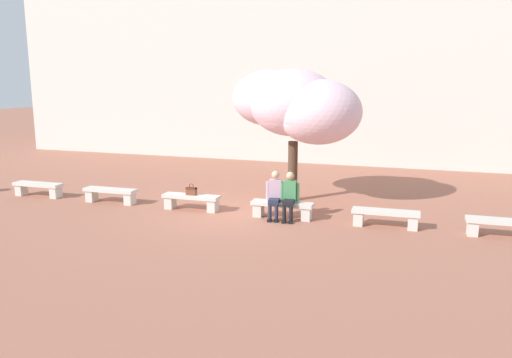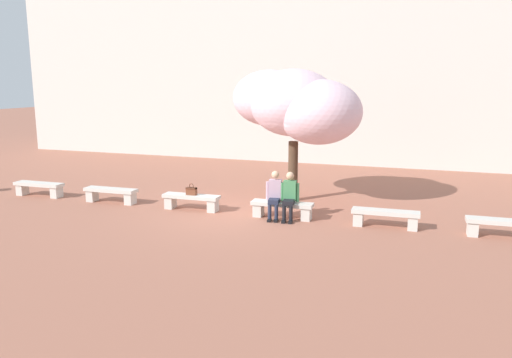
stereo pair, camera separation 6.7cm
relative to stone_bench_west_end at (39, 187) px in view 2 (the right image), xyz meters
The scene contains 12 objects.
ground_plane 6.84m from the stone_bench_west_end, ahead, with size 100.00×100.00×0.00m, color #9E604C.
building_facade 14.12m from the stone_bench_west_end, 58.94° to the left, with size 30.73×4.00×10.33m, color beige.
stone_bench_west_end is the anchor object (origin of this frame).
stone_bench_near_west 2.73m from the stone_bench_west_end, ahead, with size 1.70×0.46×0.45m.
stone_bench_center 5.47m from the stone_bench_west_end, ahead, with size 1.70×0.46×0.45m.
stone_bench_near_east 8.20m from the stone_bench_west_end, ahead, with size 1.70×0.46×0.45m.
stone_bench_east_end 10.94m from the stone_bench_west_end, ahead, with size 1.70×0.46×0.45m.
stone_bench_far_east 13.67m from the stone_bench_west_end, ahead, with size 1.70×0.46×0.45m.
person_seated_left 8.02m from the stone_bench_west_end, ahead, with size 0.51×0.72×1.29m.
person_seated_right 8.43m from the stone_bench_west_end, ahead, with size 0.51×0.71×1.29m.
handbag 5.50m from the stone_bench_west_end, ahead, with size 0.30×0.15×0.34m.
cherry_tree_main 8.71m from the stone_bench_west_end, 14.26° to the left, with size 4.08×3.07×4.05m.
Camera 2 is at (4.96, -12.69, 3.66)m, focal length 35.00 mm.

